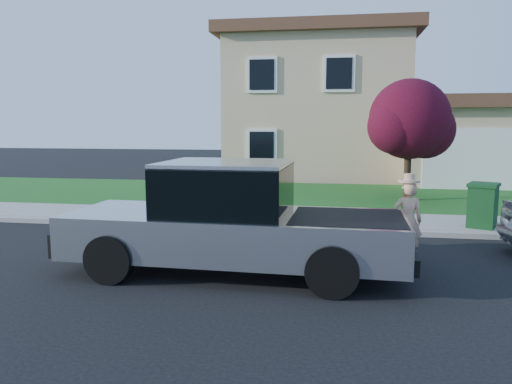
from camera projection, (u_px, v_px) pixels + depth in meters
ground at (276, 265)px, 9.04m from camera, size 80.00×80.00×0.00m
curb at (334, 231)px, 11.70m from camera, size 40.00×0.20×0.12m
sidewalk at (334, 221)px, 12.78m from camera, size 40.00×2.00×0.15m
lawn at (336, 197)px, 17.18m from camera, size 40.00×7.00×0.10m
house at (345, 111)px, 24.41m from camera, size 14.00×11.30×6.85m
pickup_truck at (233, 222)px, 8.47m from camera, size 5.89×2.33×1.92m
woman at (408, 219)px, 9.33m from camera, size 0.55×0.40×1.63m
ornamental_tree at (411, 123)px, 15.84m from camera, size 2.82×2.54×3.87m
trash_bin at (483, 205)px, 11.61m from camera, size 0.87×0.92×1.03m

